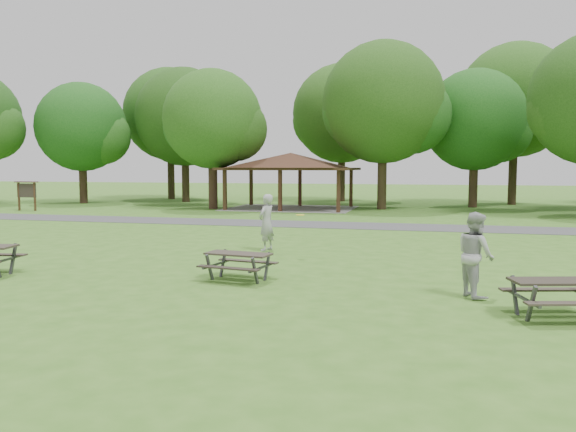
# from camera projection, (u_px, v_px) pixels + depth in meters

# --- Properties ---
(ground) EXTENTS (160.00, 160.00, 0.00)m
(ground) POSITION_uv_depth(u_px,v_px,m) (208.00, 282.00, 13.76)
(ground) COLOR #3C6F1F
(ground) RESTS_ON ground
(asphalt_path) EXTENTS (120.00, 3.20, 0.02)m
(asphalt_path) POSITION_uv_depth(u_px,v_px,m) (320.00, 225.00, 27.26)
(asphalt_path) COLOR #444446
(asphalt_path) RESTS_ON ground
(pavilion) EXTENTS (8.60, 7.01, 3.76)m
(pavilion) POSITION_uv_depth(u_px,v_px,m) (291.00, 163.00, 37.64)
(pavilion) COLOR #312012
(pavilion) RESTS_ON ground
(notice_board) EXTENTS (1.60, 0.30, 1.88)m
(notice_board) POSITION_uv_depth(u_px,v_px,m) (27.00, 190.00, 36.01)
(notice_board) COLOR #362013
(notice_board) RESTS_ON ground
(tree_row_b) EXTENTS (7.14, 6.80, 9.28)m
(tree_row_b) POSITION_uv_depth(u_px,v_px,m) (83.00, 130.00, 43.12)
(tree_row_b) COLOR black
(tree_row_b) RESTS_ON ground
(tree_row_c) EXTENTS (8.19, 7.80, 10.67)m
(tree_row_c) POSITION_uv_depth(u_px,v_px,m) (186.00, 120.00, 44.66)
(tree_row_c) COLOR black
(tree_row_c) RESTS_ON ground
(tree_row_d) EXTENTS (6.93, 6.60, 9.27)m
(tree_row_d) POSITION_uv_depth(u_px,v_px,m) (214.00, 122.00, 37.21)
(tree_row_d) COLOR black
(tree_row_d) RESTS_ON ground
(tree_row_e) EXTENTS (8.40, 8.00, 11.02)m
(tree_row_e) POSITION_uv_depth(u_px,v_px,m) (385.00, 106.00, 36.78)
(tree_row_e) COLOR #302315
(tree_row_e) RESTS_ON ground
(tree_row_f) EXTENTS (7.35, 7.00, 9.55)m
(tree_row_f) POSITION_uv_depth(u_px,v_px,m) (476.00, 123.00, 38.74)
(tree_row_f) COLOR #332116
(tree_row_f) RESTS_ON ground
(tree_deep_a) EXTENTS (8.40, 8.00, 11.38)m
(tree_deep_a) POSITION_uv_depth(u_px,v_px,m) (171.00, 117.00, 48.73)
(tree_deep_a) COLOR black
(tree_deep_a) RESTS_ON ground
(tree_deep_b) EXTENTS (8.40, 8.00, 11.13)m
(tree_deep_b) POSITION_uv_depth(u_px,v_px,m) (343.00, 117.00, 45.48)
(tree_deep_b) COLOR #332116
(tree_deep_b) RESTS_ON ground
(tree_deep_c) EXTENTS (8.82, 8.40, 11.90)m
(tree_deep_c) POSITION_uv_depth(u_px,v_px,m) (517.00, 104.00, 41.22)
(tree_deep_c) COLOR #312016
(tree_deep_c) RESTS_ON ground
(picnic_table_middle) EXTENTS (1.79, 1.52, 0.71)m
(picnic_table_middle) POSITION_uv_depth(u_px,v_px,m) (238.00, 259.00, 13.89)
(picnic_table_middle) COLOR #322B24
(picnic_table_middle) RESTS_ON ground
(picnic_table_far) EXTENTS (2.01, 1.77, 0.74)m
(picnic_table_far) POSITION_uv_depth(u_px,v_px,m) (558.00, 289.00, 10.40)
(picnic_table_far) COLOR #29231D
(picnic_table_far) RESTS_ON ground
(frisbee_in_flight) EXTENTS (0.33, 0.33, 0.02)m
(frisbee_in_flight) POSITION_uv_depth(u_px,v_px,m) (300.00, 215.00, 17.21)
(frisbee_in_flight) COLOR yellow
(frisbee_in_flight) RESTS_ON ground
(frisbee_thrower) EXTENTS (0.64, 0.80, 1.90)m
(frisbee_thrower) POSITION_uv_depth(u_px,v_px,m) (266.00, 222.00, 18.78)
(frisbee_thrower) COLOR #A0A0A3
(frisbee_thrower) RESTS_ON ground
(frisbee_catcher) EXTENTS (1.01, 1.10, 1.85)m
(frisbee_catcher) POSITION_uv_depth(u_px,v_px,m) (476.00, 254.00, 12.08)
(frisbee_catcher) COLOR #AFAFB2
(frisbee_catcher) RESTS_ON ground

